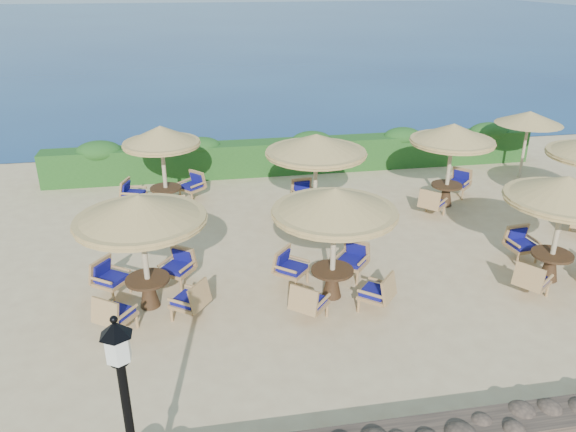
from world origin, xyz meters
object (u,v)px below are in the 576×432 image
(cafe_set_2, at_px, (562,208))
(cafe_set_3, at_px, (163,154))
(cafe_set_4, at_px, (316,155))
(cafe_set_5, at_px, (452,146))
(extra_parasol, at_px, (529,118))
(cafe_set_1, at_px, (334,224))
(cafe_set_0, at_px, (142,232))

(cafe_set_2, bearing_deg, cafe_set_3, 146.19)
(cafe_set_4, bearing_deg, cafe_set_5, 5.56)
(extra_parasol, distance_m, cafe_set_1, 11.01)
(cafe_set_5, bearing_deg, cafe_set_0, -154.05)
(cafe_set_0, xyz_separation_m, cafe_set_4, (4.62, 3.94, 0.21))
(cafe_set_3, bearing_deg, cafe_set_2, -33.81)
(extra_parasol, xyz_separation_m, cafe_set_1, (-8.70, -6.73, -0.36))
(cafe_set_0, distance_m, cafe_set_2, 9.42)
(extra_parasol, bearing_deg, cafe_set_4, -163.08)
(extra_parasol, height_order, cafe_set_5, cafe_set_5)
(cafe_set_0, distance_m, cafe_set_4, 6.08)
(cafe_set_1, relative_size, cafe_set_2, 0.99)
(cafe_set_5, bearing_deg, cafe_set_2, -84.71)
(cafe_set_4, bearing_deg, extra_parasol, 16.92)
(cafe_set_2, distance_m, cafe_set_4, 6.52)
(cafe_set_3, relative_size, cafe_set_5, 1.02)
(cafe_set_2, height_order, cafe_set_4, same)
(extra_parasol, distance_m, cafe_set_4, 8.52)
(cafe_set_1, height_order, cafe_set_3, same)
(extra_parasol, relative_size, cafe_set_0, 0.86)
(extra_parasol, xyz_separation_m, cafe_set_4, (-8.15, -2.48, -0.14))
(extra_parasol, height_order, cafe_set_0, cafe_set_0)
(cafe_set_0, xyz_separation_m, cafe_set_5, (8.96, 4.36, 0.14))
(cafe_set_1, distance_m, cafe_set_4, 4.29)
(cafe_set_3, bearing_deg, cafe_set_4, -21.30)
(cafe_set_4, bearing_deg, cafe_set_3, 158.70)
(cafe_set_4, relative_size, cafe_set_5, 1.10)
(extra_parasol, xyz_separation_m, cafe_set_3, (-12.51, -0.78, -0.39))
(extra_parasol, xyz_separation_m, cafe_set_5, (-3.82, -2.06, -0.20))
(extra_parasol, distance_m, cafe_set_3, 12.54)
(cafe_set_5, bearing_deg, cafe_set_1, -136.25)
(cafe_set_4, bearing_deg, cafe_set_2, -42.75)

